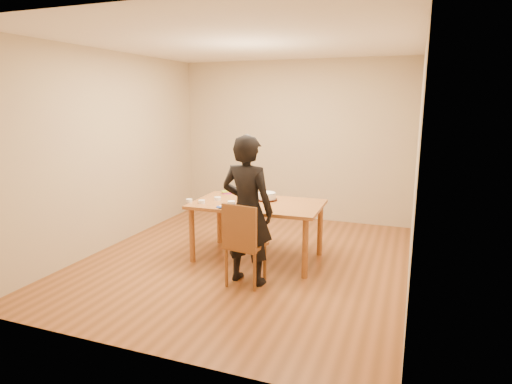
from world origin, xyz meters
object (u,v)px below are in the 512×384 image
(dining_chair, at_px, (246,245))
(cake, at_px, (267,196))
(person, at_px, (247,210))
(dining_table, at_px, (257,204))
(cake_plate, at_px, (267,199))

(dining_chair, height_order, cake, cake)
(cake, distance_m, person, 0.91)
(dining_table, relative_size, dining_chair, 4.21)
(cake_plate, height_order, person, person)
(dining_chair, bearing_deg, person, 98.64)
(dining_table, height_order, dining_chair, dining_table)
(cake_plate, bearing_deg, cake, 180.00)
(cake_plate, distance_m, person, 0.91)
(dining_table, xyz_separation_m, dining_chair, (0.15, -0.78, -0.28))
(person, bearing_deg, cake, -78.59)
(dining_chair, bearing_deg, cake, 103.41)
(dining_chair, distance_m, cake_plate, 1.00)
(cake, bearing_deg, dining_table, -112.50)
(dining_chair, bearing_deg, dining_table, 109.59)
(dining_table, bearing_deg, cake_plate, 66.11)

